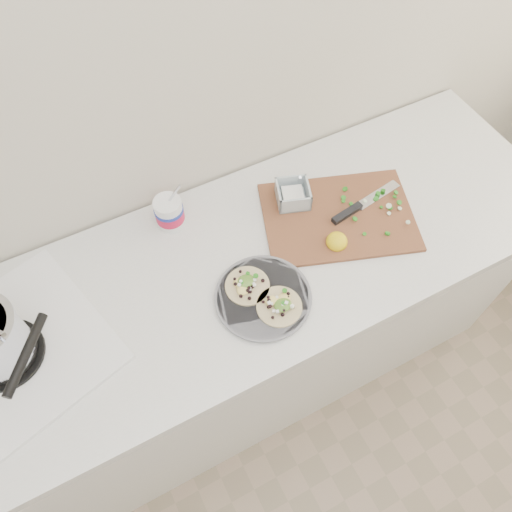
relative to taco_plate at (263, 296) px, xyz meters
name	(u,v)px	position (x,y,z in m)	size (l,w,h in m)	color
counter	(195,348)	(-0.19, 0.14, -0.47)	(2.44, 0.66, 0.90)	silver
taco_plate	(263,296)	(0.00, 0.00, 0.00)	(0.27, 0.27, 0.04)	slate
tub	(170,210)	(-0.12, 0.36, 0.05)	(0.09, 0.09, 0.20)	white
cutboard	(336,212)	(0.33, 0.15, 0.00)	(0.53, 0.45, 0.07)	brown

